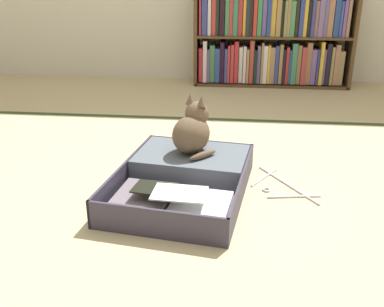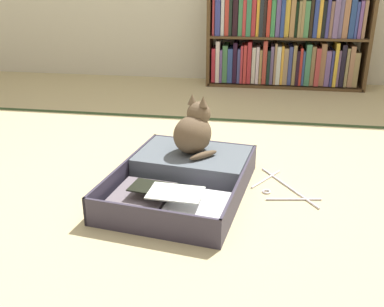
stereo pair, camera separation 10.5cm
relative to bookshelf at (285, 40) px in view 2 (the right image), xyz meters
name	(u,v)px [view 2 (the right image)]	position (x,y,z in m)	size (l,w,h in m)	color
ground_plane	(191,194)	(-0.48, -2.23, -0.41)	(10.00, 10.00, 0.00)	#C3B684
tatami_border	(217,119)	(-0.48, -1.09, -0.41)	(4.80, 0.05, 0.00)	#324C29
bookshelf	(285,40)	(0.00, 0.00, 0.00)	(1.39, 0.30, 0.88)	#523B22
open_suitcase	(186,177)	(-0.52, -2.16, -0.36)	(0.67, 0.85, 0.13)	#373243
black_cat	(194,131)	(-0.50, -2.01, -0.18)	(0.26, 0.28, 0.28)	brown
clothes_hanger	(281,188)	(-0.06, -2.11, -0.41)	(0.32, 0.39, 0.01)	silver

